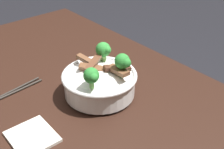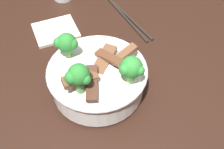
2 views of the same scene
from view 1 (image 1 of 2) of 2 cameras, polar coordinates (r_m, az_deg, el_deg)
dining_table at (r=0.98m, az=-9.32°, el=-10.13°), size 1.21×0.82×0.78m
rice_bowl at (r=0.83m, az=-2.36°, el=-1.15°), size 0.21×0.21×0.14m
chopsticks_pair at (r=0.90m, az=-19.99°, el=-3.78°), size 0.04×0.24×0.01m
folded_napkin at (r=0.74m, az=-15.32°, el=-11.64°), size 0.12×0.10×0.01m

